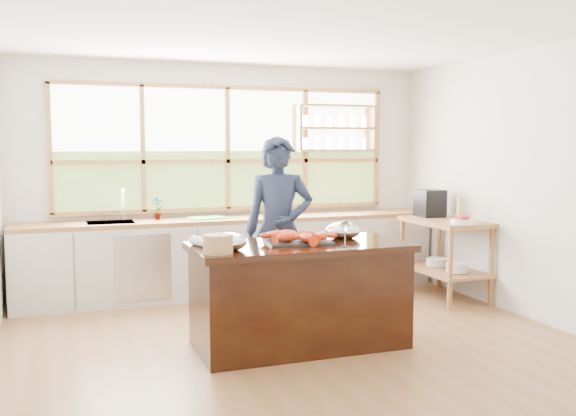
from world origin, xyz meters
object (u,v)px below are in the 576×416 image
island (300,295)px  cook (279,230)px  wicker_basket (218,244)px  espresso_machine (430,203)px

island → cook: bearing=83.8°
island → wicker_basket: wicker_basket is taller
island → espresso_machine: (2.19, 1.42, 0.61)m
espresso_machine → island: bearing=-145.7°
espresso_machine → cook: bearing=-162.0°
island → espresso_machine: size_ratio=5.79×
island → cook: cook is taller
island → espresso_machine: bearing=33.0°
cook → espresso_machine: cook is taller
cook → espresso_machine: size_ratio=5.71×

